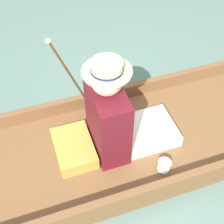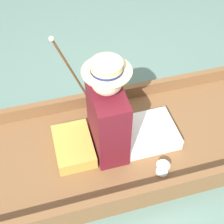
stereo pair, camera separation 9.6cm
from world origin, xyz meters
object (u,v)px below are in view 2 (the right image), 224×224
at_px(seated_person, 116,118).
at_px(teddy_bear, 106,100).
at_px(walking_cane, 72,72).
at_px(wine_glass, 163,167).

distance_m(seated_person, teddy_bear, 0.41).
height_order(seated_person, walking_cane, seated_person).
distance_m(teddy_bear, walking_cane, 0.44).
bearing_deg(seated_person, wine_glass, 40.93).
bearing_deg(wine_glass, seated_person, -142.45).
bearing_deg(teddy_bear, wine_glass, 19.76).
relative_size(teddy_bear, walking_cane, 0.42).
bearing_deg(teddy_bear, walking_cane, -105.20).
bearing_deg(seated_person, walking_cane, -147.19).
distance_m(wine_glass, walking_cane, 1.07).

